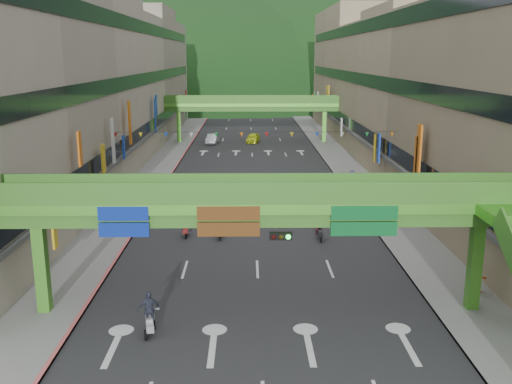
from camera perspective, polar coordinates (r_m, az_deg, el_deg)
The scene contains 23 objects.
ground at distance 24.84m, azimuth 0.62°, elevation -17.81°, with size 320.00×320.00×0.00m, color black.
road_slab at distance 72.38m, azimuth -0.36°, elevation 3.22°, with size 18.00×140.00×0.02m, color #28282B.
sidewalk_left at distance 73.12m, azimuth -9.03°, elevation 3.20°, with size 4.00×140.00×0.15m, color gray.
sidewalk_right at distance 73.28m, azimuth 8.29°, elevation 3.25°, with size 4.00×140.00×0.15m, color gray.
curb_left at distance 72.87m, azimuth -7.55°, elevation 3.23°, with size 0.20×140.00×0.18m, color #CC5959.
curb_right at distance 73.00m, azimuth 6.81°, elevation 3.27°, with size 0.20×140.00×0.18m, color gray.
building_row_left at distance 73.63m, azimuth -15.52°, elevation 10.32°, with size 12.80×95.00×19.00m.
building_row_right at distance 73.92m, azimuth 14.72°, elevation 10.37°, with size 12.80×95.00×19.00m.
overpass_near at distance 27.73m, azimuth 2.30°, elevation -2.64°, with size 28.00×12.27×7.10m.
overpass_far at distance 86.55m, azimuth -0.45°, elevation 8.50°, with size 28.00×2.20×7.10m.
hill_left at distance 182.25m, azimuth -5.43°, elevation 9.35°, with size 168.00×140.00×112.00m, color #1C4419.
hill_right at distance 203.25m, azimuth 6.51°, elevation 9.75°, with size 208.00×176.00×128.00m, color #1C4419.
bunting_string at distance 51.69m, azimuth -0.19°, elevation 5.76°, with size 26.00×0.36×0.47m.
scooter_rider_near at distance 41.26m, azimuth -3.64°, elevation -3.41°, with size 0.62×1.60×2.02m.
scooter_rider_mid at distance 41.01m, azimuth 6.43°, elevation -3.40°, with size 0.86×1.60×2.04m.
scooter_rider_left at distance 27.86m, azimuth -10.64°, elevation -11.79°, with size 1.15×1.58×2.20m.
scooter_rider_far at distance 41.82m, azimuth -7.00°, elevation -2.95°, with size 0.94×1.60×2.23m.
parked_scooter_row at distance 48.84m, azimuth 10.27°, elevation -1.43°, with size 1.60×7.15×1.08m.
car_silver at distance 86.22m, azimuth -4.37°, elevation 5.32°, with size 1.53×4.40×1.45m, color #B9BAC0.
car_yellow at distance 87.05m, azimuth -0.30°, elevation 5.43°, with size 1.71×4.24×1.45m, color #E6F724.
pedestrian_red at distance 34.12m, azimuth 21.44°, elevation -8.37°, with size 0.73×0.57×1.50m, color #B93711.
pedestrian_dark at distance 46.74m, azimuth 15.00°, elevation -1.85°, with size 1.07×0.45×1.83m, color black.
pedestrian_blue at distance 57.57m, azimuth 9.57°, elevation 1.20°, with size 0.79×0.51×1.70m, color #333658.
Camera 1 is at (-0.56, -21.22, 12.90)m, focal length 40.00 mm.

